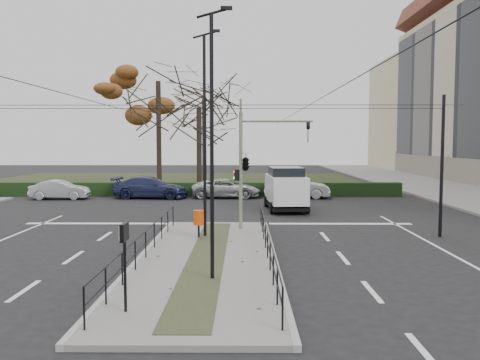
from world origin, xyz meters
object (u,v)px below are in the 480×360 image
object	(u,v)px
white_van	(286,188)
info_panel	(124,242)
parked_car_second	(60,190)
bare_tree_center	(204,103)
litter_bin	(199,218)
bare_tree_near	(199,113)
traffic_light	(247,161)
parked_car_fifth	(297,187)
parked_car_fourth	(226,188)
streetlamp_median_near	(212,143)
streetlamp_median_far	(205,133)
parked_car_third	(151,187)
rust_tree	(158,81)

from	to	relation	value
white_van	info_panel	bearing A→B (deg)	-105.63
parked_car_second	bare_tree_center	bearing A→B (deg)	-30.51
litter_bin	bare_tree_near	world-z (taller)	bare_tree_near
bare_tree_center	traffic_light	bearing A→B (deg)	-81.88
litter_bin	parked_car_fifth	xyz separation A→B (m)	(5.68, 15.93, -0.16)
info_panel	parked_car_fourth	bearing A→B (deg)	86.74
streetlamp_median_near	parked_car_fifth	world-z (taller)	streetlamp_median_near
traffic_light	litter_bin	distance (m)	3.72
bare_tree_near	parked_car_fifth	size ratio (longest dim) A/B	1.95
bare_tree_center	parked_car_second	bearing A→B (deg)	-117.76
streetlamp_median_far	white_van	distance (m)	10.51
parked_car_second	parked_car_third	size ratio (longest dim) A/B	0.76
litter_bin	bare_tree_near	bearing A→B (deg)	94.94
litter_bin	streetlamp_median_far	distance (m)	3.50
streetlamp_median_far	parked_car_second	bearing A→B (deg)	127.63
parked_car_third	parked_car_fourth	world-z (taller)	parked_car_third
litter_bin	info_panel	world-z (taller)	info_panel
streetlamp_median_near	streetlamp_median_far	distance (m)	6.63
rust_tree	bare_tree_near	bearing A→B (deg)	-29.49
streetlamp_median_far	bare_tree_center	size ratio (longest dim) A/B	0.74
info_panel	bare_tree_near	distance (m)	32.05
streetlamp_median_near	bare_tree_center	size ratio (longest dim) A/B	0.66
streetlamp_median_far	parked_car_fourth	bearing A→B (deg)	88.88
bare_tree_center	rust_tree	bearing A→B (deg)	-115.32
parked_car_third	white_van	size ratio (longest dim) A/B	1.07
parked_car_third	bare_tree_center	xyz separation A→B (m)	(2.62, 16.26, 7.29)
litter_bin	streetlamp_median_far	size ratio (longest dim) A/B	0.13
streetlamp_median_near	bare_tree_near	size ratio (longest dim) A/B	0.83
streetlamp_median_far	bare_tree_near	world-z (taller)	bare_tree_near
info_panel	parked_car_fifth	world-z (taller)	info_panel
bare_tree_center	parked_car_fourth	bearing A→B (deg)	-79.98
parked_car_second	parked_car_fourth	distance (m)	11.78
info_panel	rust_tree	bearing A→B (deg)	98.16
streetlamp_median_near	rust_tree	distance (m)	32.16
streetlamp_median_far	parked_car_fifth	world-z (taller)	streetlamp_median_far
parked_car_third	bare_tree_near	distance (m)	9.31
streetlamp_median_far	parked_car_fourth	distance (m)	16.26
bare_tree_center	bare_tree_near	xyz separation A→B (m)	(0.30, -9.48, -1.61)
parked_car_fifth	parked_car_second	bearing A→B (deg)	98.50
traffic_light	parked_car_second	bearing A→B (deg)	135.64
white_van	bare_tree_center	xyz separation A→B (m)	(-6.58, 22.57, 6.75)
litter_bin	rust_tree	xyz separation A→B (m)	(-5.72, 24.67, 8.45)
bare_tree_center	parked_car_fifth	world-z (taller)	bare_tree_center
parked_car_fourth	rust_tree	world-z (taller)	rust_tree
streetlamp_median_far	litter_bin	bearing A→B (deg)	-134.50
litter_bin	rust_tree	bearing A→B (deg)	103.06
rust_tree	white_van	bearing A→B (deg)	-56.56
parked_car_second	white_van	bearing A→B (deg)	-112.72
rust_tree	streetlamp_median_near	bearing A→B (deg)	-77.82
parked_car_fifth	parked_car_third	bearing A→B (deg)	96.50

